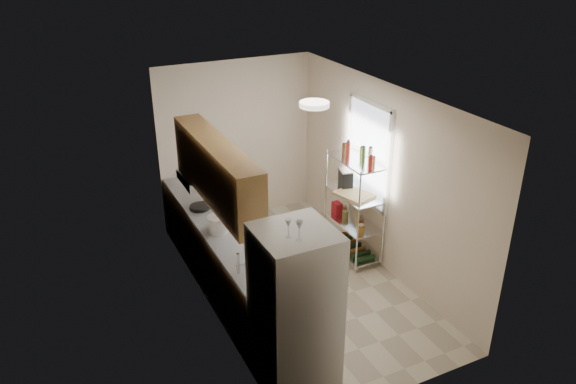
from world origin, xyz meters
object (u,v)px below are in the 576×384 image
Objects in this scene: refrigerator at (295,310)px; espresso_machine at (346,179)px; cutting_board at (354,194)px; rice_cooker at (218,224)px; frying_pan_large at (200,207)px.

refrigerator reaches higher than espresso_machine.
cutting_board is 0.30m from espresso_machine.
refrigerator is 1.86m from rice_cooker.
espresso_machine reaches higher than cutting_board.
cutting_board reaches higher than frying_pan_large.
rice_cooker is 0.95× the size of frying_pan_large.
frying_pan_large is 0.56× the size of cutting_board.
rice_cooker is 0.54× the size of cutting_board.
refrigerator is at bearing -116.45° from espresso_machine.
refrigerator is 2.57m from frying_pan_large.
espresso_machine is at bearing 85.00° from cutting_board.
refrigerator is at bearing -110.53° from frying_pan_large.
frying_pan_large is 2.07m from espresso_machine.
refrigerator reaches higher than rice_cooker.
refrigerator is 3.69× the size of cutting_board.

